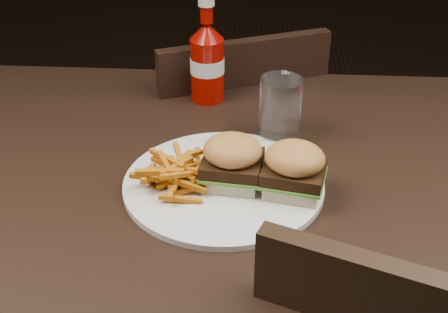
# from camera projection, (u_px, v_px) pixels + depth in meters

# --- Properties ---
(dining_table) EXTENTS (1.20, 0.80, 0.04)m
(dining_table) POSITION_uv_depth(u_px,v_px,m) (170.00, 180.00, 1.03)
(dining_table) COLOR black
(dining_table) RESTS_ON ground
(chair_far) EXTENTS (0.51, 0.51, 0.04)m
(chair_far) POSITION_uv_depth(u_px,v_px,m) (218.00, 170.00, 1.61)
(chair_far) COLOR black
(chair_far) RESTS_ON ground
(plate) EXTENTS (0.31, 0.31, 0.01)m
(plate) POSITION_uv_depth(u_px,v_px,m) (224.00, 184.00, 0.97)
(plate) COLOR white
(plate) RESTS_ON dining_table
(sandwich_half_a) EXTENTS (0.09, 0.08, 0.02)m
(sandwich_half_a) POSITION_uv_depth(u_px,v_px,m) (232.00, 177.00, 0.96)
(sandwich_half_a) COLOR beige
(sandwich_half_a) RESTS_ON plate
(sandwich_half_b) EXTENTS (0.09, 0.09, 0.02)m
(sandwich_half_b) POSITION_uv_depth(u_px,v_px,m) (293.00, 185.00, 0.94)
(sandwich_half_b) COLOR beige
(sandwich_half_b) RESTS_ON plate
(fries_pile) EXTENTS (0.14, 0.14, 0.04)m
(fries_pile) POSITION_uv_depth(u_px,v_px,m) (177.00, 172.00, 0.95)
(fries_pile) COLOR #B0721B
(fries_pile) RESTS_ON plate
(ketchup_bottle) EXTENTS (0.07, 0.07, 0.13)m
(ketchup_bottle) POSITION_uv_depth(u_px,v_px,m) (207.00, 71.00, 1.21)
(ketchup_bottle) COLOR #900903
(ketchup_bottle) RESTS_ON dining_table
(tumbler) EXTENTS (0.07, 0.07, 0.12)m
(tumbler) POSITION_uv_depth(u_px,v_px,m) (280.00, 110.00, 1.08)
(tumbler) COLOR white
(tumbler) RESTS_ON dining_table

